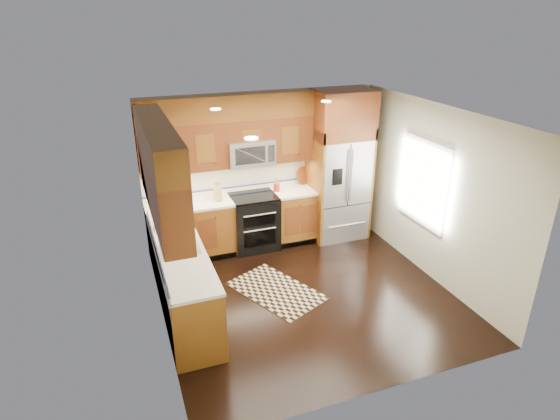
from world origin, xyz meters
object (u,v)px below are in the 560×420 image
object	(u,v)px
knife_block	(218,193)
range	(254,222)
utensil_crock	(277,185)
rug	(276,291)
refrigerator	(339,166)

from	to	relation	value
knife_block	range	bearing A→B (deg)	-5.14
utensil_crock	rug	bearing A→B (deg)	-110.22
refrigerator	knife_block	xyz separation A→B (m)	(-2.14, 0.09, -0.24)
range	utensil_crock	xyz separation A→B (m)	(0.44, 0.08, 0.58)
range	rug	distance (m)	1.52
rug	utensil_crock	size ratio (longest dim) A/B	4.42
rug	knife_block	distance (m)	1.89
range	knife_block	world-z (taller)	knife_block
refrigerator	rug	bearing A→B (deg)	-139.90
range	utensil_crock	distance (m)	0.73
refrigerator	utensil_crock	size ratio (longest dim) A/B	8.43
range	knife_block	xyz separation A→B (m)	(-0.59, 0.05, 0.59)
rug	utensil_crock	distance (m)	1.93
rug	utensil_crock	xyz separation A→B (m)	(0.56, 1.53, 1.04)
range	rug	bearing A→B (deg)	-94.86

